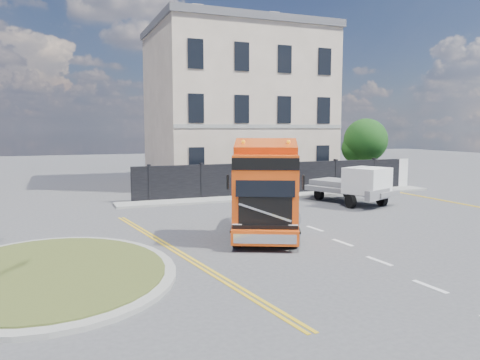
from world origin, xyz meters
name	(u,v)px	position (x,y,z in m)	size (l,w,h in m)	color
ground	(244,233)	(0.00, 0.00, 0.00)	(120.00, 120.00, 0.00)	#424244
traffic_island	(51,273)	(-7.00, -3.00, 0.08)	(6.80, 6.80, 0.17)	gray
hoarding_fence	(288,178)	(6.55, 9.00, 1.00)	(18.80, 0.25, 2.00)	black
georgian_building	(236,106)	(6.00, 16.50, 5.77)	(12.30, 10.30, 12.80)	beige
tree	(363,142)	(14.38, 12.10, 3.05)	(3.20, 3.20, 4.80)	#382619
pavement_far	(286,196)	(6.00, 8.10, 0.06)	(20.00, 1.60, 0.12)	gray
truck	(266,196)	(0.37, -1.19, 1.60)	(4.52, 6.32, 3.56)	black
flatbed_pickup	(360,185)	(8.16, 3.83, 1.10)	(3.72, 5.42, 2.05)	slate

